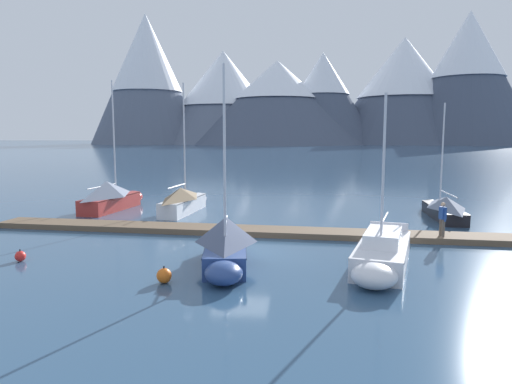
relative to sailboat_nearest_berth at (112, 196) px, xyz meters
name	(u,v)px	position (x,y,z in m)	size (l,w,h in m)	color
ground_plane	(241,253)	(10.73, -10.74, -0.98)	(700.00, 700.00, 0.00)	#2D4C6B
mountain_west_summit	(147,74)	(-73.55, 216.83, 36.22)	(60.16, 60.16, 69.15)	slate
mountain_central_massif	(223,94)	(-33.92, 229.11, 26.48)	(78.39, 78.39, 51.06)	slate
mountain_shoulder_ridge	(277,100)	(-3.13, 218.33, 21.98)	(94.78, 94.78, 43.67)	#424C60
mountain_east_summit	(323,96)	(20.79, 221.66, 24.19)	(58.66, 58.66, 47.89)	#424C60
mountain_rear_spur	(404,87)	(64.57, 233.16, 29.58)	(83.59, 83.59, 57.03)	#424C60
mountain_north_horn	(468,74)	(93.72, 221.08, 34.47)	(69.21, 69.21, 66.92)	#424C60
dock	(252,231)	(10.73, -6.74, -0.83)	(29.09, 3.57, 0.30)	brown
sailboat_nearest_berth	(112,196)	(0.00, 0.00, 0.00)	(2.47, 7.02, 8.98)	#B2332D
sailboat_second_berth	(184,200)	(5.35, -0.52, -0.13)	(2.02, 6.90, 8.67)	white
sailboat_mid_dock_port	(226,244)	(10.43, -12.87, -0.08)	(2.38, 5.82, 7.88)	navy
sailboat_mid_dock_starboard	(382,254)	(16.62, -12.57, -0.39)	(3.31, 6.93, 6.81)	silver
sailboat_far_berth	(443,207)	(22.23, -0.64, -0.29)	(1.71, 7.34, 7.26)	black
person_on_dock	(443,217)	(20.26, -7.64, 0.28)	(0.30, 0.58, 1.69)	brown
mooring_buoy_channel_marker	(20,256)	(1.76, -13.21, -0.76)	(0.44, 0.44, 0.52)	red
mooring_buoy_inner_mooring	(164,276)	(8.62, -15.30, -0.71)	(0.54, 0.54, 0.62)	orange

